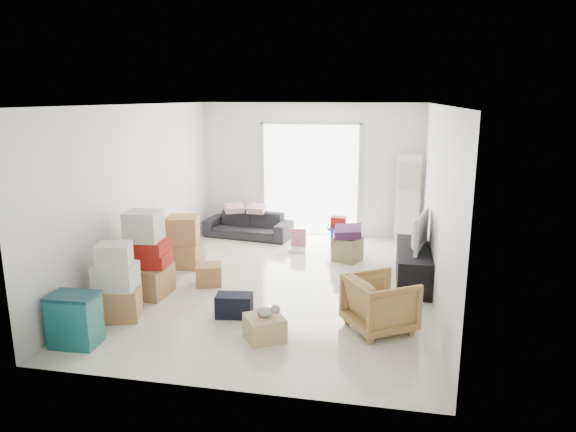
# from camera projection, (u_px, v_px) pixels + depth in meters

# --- Properties ---
(room_shell) EXTENTS (4.98, 6.48, 3.18)m
(room_shell) POSITION_uv_depth(u_px,v_px,m) (280.00, 198.00, 7.61)
(room_shell) COLOR white
(room_shell) RESTS_ON ground
(sliding_door) EXTENTS (2.10, 0.04, 2.33)m
(sliding_door) POSITION_uv_depth(u_px,v_px,m) (310.00, 175.00, 10.48)
(sliding_door) COLOR white
(sliding_door) RESTS_ON room_shell
(ac_tower) EXTENTS (0.45, 0.30, 1.75)m
(ac_tower) POSITION_uv_depth(u_px,v_px,m) (407.00, 200.00, 9.89)
(ac_tower) COLOR white
(ac_tower) RESTS_ON room_shell
(tv_console) EXTENTS (0.49, 1.63, 0.54)m
(tv_console) POSITION_uv_depth(u_px,v_px,m) (413.00, 265.00, 7.92)
(tv_console) COLOR black
(tv_console) RESTS_ON room_shell
(television) EXTENTS (0.75, 1.06, 0.13)m
(television) POSITION_uv_depth(u_px,v_px,m) (414.00, 244.00, 7.84)
(television) COLOR black
(television) RESTS_ON tv_console
(sofa) EXTENTS (1.81, 0.76, 0.69)m
(sofa) POSITION_uv_depth(u_px,v_px,m) (248.00, 221.00, 10.45)
(sofa) COLOR #26262B
(sofa) RESTS_ON room_shell
(pillow_left) EXTENTS (0.52, 0.48, 0.13)m
(pillow_left) POSITION_uv_depth(u_px,v_px,m) (234.00, 201.00, 10.40)
(pillow_left) COLOR #D59CB3
(pillow_left) RESTS_ON sofa
(pillow_right) EXTENTS (0.38, 0.31, 0.13)m
(pillow_right) POSITION_uv_depth(u_px,v_px,m) (256.00, 202.00, 10.34)
(pillow_right) COLOR #D59CB3
(pillow_right) RESTS_ON sofa
(armchair) EXTENTS (0.97, 0.98, 0.75)m
(armchair) POSITION_uv_depth(u_px,v_px,m) (380.00, 301.00, 6.27)
(armchair) COLOR #A7884A
(armchair) RESTS_ON room_shell
(storage_bins) EXTENTS (0.56, 0.41, 0.62)m
(storage_bins) POSITION_uv_depth(u_px,v_px,m) (75.00, 320.00, 5.88)
(storage_bins) COLOR #176263
(storage_bins) RESTS_ON room_shell
(box_stack_a) EXTENTS (0.66, 0.60, 1.00)m
(box_stack_a) POSITION_uv_depth(u_px,v_px,m) (117.00, 285.00, 6.58)
(box_stack_a) COLOR #A9864C
(box_stack_a) RESTS_ON room_shell
(box_stack_b) EXTENTS (0.69, 0.63, 1.24)m
(box_stack_b) POSITION_uv_depth(u_px,v_px,m) (146.00, 259.00, 7.35)
(box_stack_b) COLOR #A9864C
(box_stack_b) RESTS_ON room_shell
(box_stack_c) EXTENTS (0.60, 0.60, 0.87)m
(box_stack_c) POSITION_uv_depth(u_px,v_px,m) (183.00, 242.00, 8.62)
(box_stack_c) COLOR #A9864C
(box_stack_c) RESTS_ON room_shell
(loose_box) EXTENTS (0.47, 0.47, 0.32)m
(loose_box) POSITION_uv_depth(u_px,v_px,m) (209.00, 274.00, 7.85)
(loose_box) COLOR #A9864C
(loose_box) RESTS_ON room_shell
(duffel_bag) EXTENTS (0.50, 0.33, 0.30)m
(duffel_bag) POSITION_uv_depth(u_px,v_px,m) (234.00, 305.00, 6.70)
(duffel_bag) COLOR black
(duffel_bag) RESTS_ON room_shell
(ottoman) EXTENTS (0.55, 0.55, 0.42)m
(ottoman) POSITION_uv_depth(u_px,v_px,m) (348.00, 249.00, 8.98)
(ottoman) COLOR #8C8551
(ottoman) RESTS_ON room_shell
(blanket) EXTENTS (0.49, 0.49, 0.14)m
(blanket) POSITION_uv_depth(u_px,v_px,m) (348.00, 234.00, 8.91)
(blanket) COLOR #522050
(blanket) RESTS_ON ottoman
(kids_table) EXTENTS (0.45, 0.45, 0.59)m
(kids_table) POSITION_uv_depth(u_px,v_px,m) (338.00, 226.00, 9.76)
(kids_table) COLOR #1140B6
(kids_table) RESTS_ON room_shell
(toy_walker) EXTENTS (0.32, 0.28, 0.41)m
(toy_walker) POSITION_uv_depth(u_px,v_px,m) (298.00, 245.00, 9.55)
(toy_walker) COLOR silver
(toy_walker) RESTS_ON room_shell
(wood_crate) EXTENTS (0.59, 0.59, 0.28)m
(wood_crate) POSITION_uv_depth(u_px,v_px,m) (265.00, 328.00, 6.07)
(wood_crate) COLOR tan
(wood_crate) RESTS_ON room_shell
(plush_bunny) EXTENTS (0.29, 0.16, 0.15)m
(plush_bunny) POSITION_uv_depth(u_px,v_px,m) (267.00, 311.00, 6.03)
(plush_bunny) COLOR #B2ADA8
(plush_bunny) RESTS_ON wood_crate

